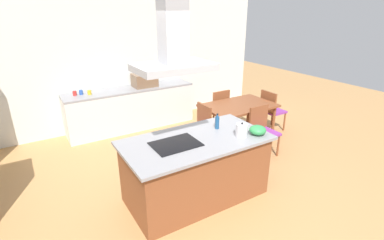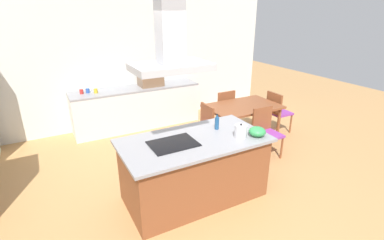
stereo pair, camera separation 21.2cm
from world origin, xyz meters
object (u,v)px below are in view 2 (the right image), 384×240
at_px(tea_kettle, 241,131).
at_px(cooktop, 173,144).
at_px(olive_oil_bottle, 217,123).
at_px(coffee_mug_red, 81,92).
at_px(coffee_mug_yellow, 96,91).
at_px(chair_at_right_end, 277,110).
at_px(chair_facing_back_wall, 223,107).
at_px(chair_facing_island, 265,129).
at_px(dining_table, 243,110).
at_px(countertop_microwave, 151,80).
at_px(range_hood, 171,48).
at_px(mixing_bowl, 257,132).
at_px(coffee_mug_blue, 88,91).
at_px(chair_at_left_end, 202,126).

bearing_deg(tea_kettle, cooktop, 164.86).
distance_m(olive_oil_bottle, coffee_mug_red, 3.15).
relative_size(olive_oil_bottle, coffee_mug_yellow, 2.55).
height_order(olive_oil_bottle, coffee_mug_yellow, olive_oil_bottle).
relative_size(olive_oil_bottle, chair_at_right_end, 0.26).
height_order(cooktop, coffee_mug_red, coffee_mug_red).
height_order(coffee_mug_yellow, chair_facing_back_wall, coffee_mug_yellow).
bearing_deg(chair_facing_island, dining_table, 90.00).
relative_size(countertop_microwave, chair_facing_back_wall, 0.56).
height_order(chair_at_right_end, range_hood, range_hood).
bearing_deg(countertop_microwave, mixing_bowl, -84.28).
relative_size(countertop_microwave, coffee_mug_yellow, 5.56).
height_order(coffee_mug_blue, chair_at_left_end, coffee_mug_blue).
xyz_separation_m(mixing_bowl, chair_at_right_end, (1.83, 1.47, -0.46)).
relative_size(chair_facing_back_wall, chair_facing_island, 1.00).
bearing_deg(tea_kettle, olive_oil_bottle, 108.65).
bearing_deg(chair_at_right_end, mixing_bowl, -141.26).
distance_m(countertop_microwave, chair_at_left_end, 1.83).
bearing_deg(mixing_bowl, countertop_microwave, 95.72).
bearing_deg(chair_facing_island, range_hood, -166.35).
xyz_separation_m(cooktop, coffee_mug_blue, (-0.54, 2.96, 0.04)).
xyz_separation_m(chair_at_left_end, chair_facing_island, (0.92, -0.67, 0.00)).
bearing_deg(dining_table, coffee_mug_yellow, 144.78).
bearing_deg(chair_at_left_end, olive_oil_bottle, -109.22).
bearing_deg(chair_facing_back_wall, coffee_mug_red, 157.14).
bearing_deg(countertop_microwave, chair_at_right_end, -38.72).
bearing_deg(chair_at_right_end, tea_kettle, -145.80).
height_order(dining_table, chair_at_right_end, chair_at_right_end).
xyz_separation_m(cooktop, range_hood, (0.00, 0.00, 1.20)).
height_order(coffee_mug_red, chair_facing_back_wall, coffee_mug_red).
height_order(countertop_microwave, chair_facing_back_wall, countertop_microwave).
xyz_separation_m(tea_kettle, mixing_bowl, (0.23, -0.07, -0.02)).
height_order(mixing_bowl, dining_table, mixing_bowl).
xyz_separation_m(coffee_mug_yellow, dining_table, (2.42, -1.71, -0.28)).
bearing_deg(mixing_bowl, chair_at_right_end, 38.74).
height_order(dining_table, chair_facing_island, chair_facing_island).
distance_m(dining_table, chair_facing_island, 0.68).
bearing_deg(countertop_microwave, coffee_mug_yellow, -179.43).
bearing_deg(coffee_mug_yellow, countertop_microwave, 0.57).
relative_size(tea_kettle, chair_at_left_end, 0.24).
relative_size(coffee_mug_red, range_hood, 0.10).
xyz_separation_m(coffee_mug_blue, range_hood, (0.54, -2.96, 1.16)).
relative_size(cooktop, coffee_mug_yellow, 6.67).
relative_size(dining_table, chair_at_right_end, 1.57).
distance_m(cooktop, range_hood, 1.20).
bearing_deg(mixing_bowl, coffee_mug_blue, 116.81).
bearing_deg(chair_at_left_end, coffee_mug_yellow, 131.41).
xyz_separation_m(cooktop, countertop_microwave, (0.79, 2.88, 0.13)).
height_order(tea_kettle, chair_facing_island, tea_kettle).
relative_size(tea_kettle, olive_oil_bottle, 0.94).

